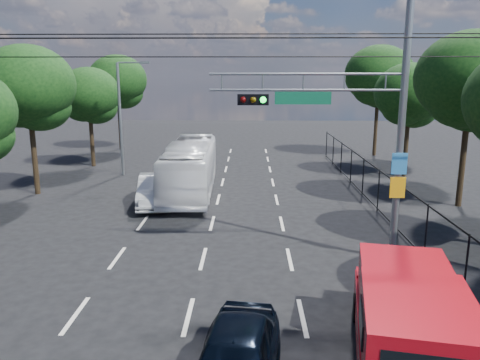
{
  "coord_description": "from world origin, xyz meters",
  "views": [
    {
      "loc": [
        1.59,
        -7.21,
        6.18
      ],
      "look_at": [
        1.28,
        8.0,
        2.8
      ],
      "focal_mm": 35.0,
      "sensor_mm": 36.0,
      "label": 1
    }
  ],
  "objects_px": {
    "white_van": "(155,190)",
    "signal_mast": "(365,106)",
    "white_bus": "(191,167)",
    "red_pickup": "(409,320)"
  },
  "relations": [
    {
      "from": "white_van",
      "to": "signal_mast",
      "type": "bearing_deg",
      "value": -47.77
    },
    {
      "from": "red_pickup",
      "to": "white_van",
      "type": "bearing_deg",
      "value": 121.49
    },
    {
      "from": "signal_mast",
      "to": "red_pickup",
      "type": "height_order",
      "value": "signal_mast"
    },
    {
      "from": "white_bus",
      "to": "white_van",
      "type": "height_order",
      "value": "white_bus"
    },
    {
      "from": "red_pickup",
      "to": "white_bus",
      "type": "bearing_deg",
      "value": 112.73
    },
    {
      "from": "red_pickup",
      "to": "signal_mast",
      "type": "bearing_deg",
      "value": 87.15
    },
    {
      "from": "white_bus",
      "to": "white_van",
      "type": "bearing_deg",
      "value": -119.58
    },
    {
      "from": "red_pickup",
      "to": "white_van",
      "type": "distance_m",
      "value": 15.29
    },
    {
      "from": "white_van",
      "to": "white_bus",
      "type": "bearing_deg",
      "value": 54.18
    },
    {
      "from": "red_pickup",
      "to": "white_bus",
      "type": "xyz_separation_m",
      "value": [
        -6.57,
        15.69,
        0.25
      ]
    }
  ]
}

